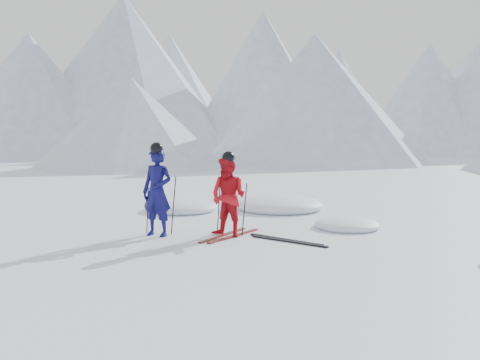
# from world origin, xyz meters

# --- Properties ---
(ground) EXTENTS (160.00, 160.00, 0.00)m
(ground) POSITION_xyz_m (0.00, 0.00, 0.00)
(ground) COLOR white
(ground) RESTS_ON ground
(mountain_range) EXTENTS (106.15, 62.94, 15.53)m
(mountain_range) POSITION_xyz_m (5.71, 35.31, 6.72)
(mountain_range) COLOR #B2BCD1
(mountain_range) RESTS_ON ground
(skier_blue) EXTENTS (0.72, 0.53, 1.84)m
(skier_blue) POSITION_xyz_m (-3.09, -0.69, 0.92)
(skier_blue) COLOR #0D0C4C
(skier_blue) RESTS_ON ground
(skier_red) EXTENTS (0.94, 0.82, 1.66)m
(skier_red) POSITION_xyz_m (-1.67, -0.31, 0.83)
(skier_red) COLOR red
(skier_red) RESTS_ON ground
(pole_blue_left) EXTENTS (0.12, 0.09, 1.22)m
(pole_blue_left) POSITION_xyz_m (-3.39, -0.54, 0.61)
(pole_blue_left) COLOR black
(pole_blue_left) RESTS_ON ground
(pole_blue_right) EXTENTS (0.12, 0.07, 1.22)m
(pole_blue_right) POSITION_xyz_m (-2.84, -0.44, 0.61)
(pole_blue_right) COLOR black
(pole_blue_right) RESTS_ON ground
(pole_red_left) EXTENTS (0.11, 0.09, 1.10)m
(pole_red_left) POSITION_xyz_m (-1.97, -0.06, 0.55)
(pole_red_left) COLOR black
(pole_red_left) RESTS_ON ground
(pole_red_right) EXTENTS (0.11, 0.08, 1.10)m
(pole_red_right) POSITION_xyz_m (-1.37, -0.16, 0.55)
(pole_red_right) COLOR black
(pole_red_right) RESTS_ON ground
(ski_worn_left) EXTENTS (0.49, 1.67, 0.03)m
(ski_worn_left) POSITION_xyz_m (-1.79, -0.31, 0.01)
(ski_worn_left) COLOR black
(ski_worn_left) RESTS_ON ground
(ski_worn_right) EXTENTS (0.60, 1.65, 0.03)m
(ski_worn_right) POSITION_xyz_m (-1.55, -0.31, 0.01)
(ski_worn_right) COLOR black
(ski_worn_right) RESTS_ON ground
(ski_loose_a) EXTENTS (1.61, 0.71, 0.03)m
(ski_loose_a) POSITION_xyz_m (-0.46, -0.34, 0.01)
(ski_loose_a) COLOR black
(ski_loose_a) RESTS_ON ground
(ski_loose_b) EXTENTS (1.63, 0.66, 0.03)m
(ski_loose_b) POSITION_xyz_m (-0.36, -0.49, 0.01)
(ski_loose_b) COLOR black
(ski_loose_b) RESTS_ON ground
(snow_lumps) EXTENTS (9.13, 6.79, 0.53)m
(snow_lumps) POSITION_xyz_m (-1.67, 2.76, 0.00)
(snow_lumps) COLOR white
(snow_lumps) RESTS_ON ground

